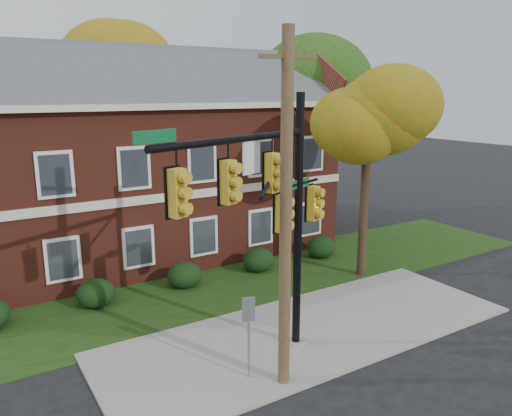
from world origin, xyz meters
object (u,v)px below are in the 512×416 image
tree_right_rear (316,84)px  hedge_right (258,260)px  hedge_center (184,275)px  hedge_left (96,293)px  tree_near_right (375,118)px  traffic_signal (270,204)px  utility_pole (286,216)px  tree_far_rear (111,71)px  apartment_building (135,151)px  hedge_far_right (321,247)px  sign_post (249,324)px

tree_right_rear → hedge_right: bearing=-142.0°
tree_right_rear → hedge_center: bearing=-151.6°
hedge_left → hedge_right: 7.00m
hedge_left → tree_right_rear: bearing=22.4°
hedge_center → tree_right_rear: 14.94m
tree_near_right → hedge_left: bearing=165.2°
tree_near_right → traffic_signal: 8.65m
tree_right_rear → traffic_signal: bearing=-132.3°
hedge_left → utility_pole: size_ratio=0.15×
hedge_center → tree_far_rear: bearing=84.1°
hedge_center → traffic_signal: size_ratio=0.18×
apartment_building → hedge_far_right: 9.82m
tree_near_right → hedge_far_right: bearing=94.5°
tree_near_right → hedge_center: bearing=158.6°
hedge_left → traffic_signal: (3.21, -6.66, 4.25)m
apartment_building → tree_right_rear: size_ratio=1.77×
tree_near_right → sign_post: bearing=-153.7°
hedge_far_right → sign_post: 10.83m
utility_pole → traffic_signal: bearing=93.3°
tree_near_right → tree_far_rear: (-5.88, 15.93, 2.17)m
apartment_building → hedge_center: 6.89m
hedge_left → tree_right_rear: tree_right_rear is taller
hedge_left → hedge_far_right: 10.50m
hedge_left → tree_right_rear: 17.74m
apartment_building → sign_post: size_ratio=7.78×
apartment_building → sign_post: (-1.19, -12.25, -3.35)m
apartment_building → tree_far_rear: bearing=80.3°
hedge_center → sign_post: 7.18m
tree_far_rear → traffic_signal: size_ratio=1.50×
hedge_left → hedge_far_right: same height
apartment_building → hedge_far_right: size_ratio=13.43×
sign_post → tree_far_rear: bearing=104.4°
hedge_left → tree_right_rear: size_ratio=0.13×
hedge_far_right → traffic_signal: bearing=-137.6°
sign_post → apartment_building: bearing=106.1°
tree_near_right → tree_far_rear: tree_far_rear is taller
traffic_signal → sign_post: size_ratio=3.18×
hedge_left → tree_near_right: bearing=-14.8°
hedge_center → tree_near_right: (7.22, -2.83, 6.14)m
apartment_building → traffic_signal: size_ratio=2.44×
hedge_left → hedge_right: (7.00, 0.00, 0.00)m
hedge_far_right → tree_right_rear: (4.31, 6.11, 7.60)m
hedge_right → tree_right_rear: bearing=38.0°
hedge_far_right → sign_post: (-8.19, -6.99, 1.12)m
hedge_far_right → traffic_signal: traffic_signal is taller
tree_far_rear → utility_pole: 21.25m
utility_pole → hedge_center: bearing=101.1°
tree_right_rear → tree_far_rear: (-9.97, 6.98, 0.72)m
tree_far_rear → traffic_signal: 20.23m
utility_pole → tree_far_rear: bearing=99.8°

